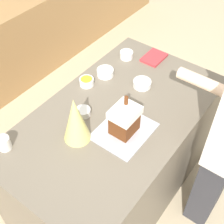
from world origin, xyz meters
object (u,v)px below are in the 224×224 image
candy_bowl_beside_tree (87,81)px  cookbook (154,57)px  candy_bowl_front_corner (142,83)px  candy_bowl_behind_tray (83,112)px  gingerbread_house (125,120)px  mug (4,143)px  baking_tray (124,131)px  candy_bowl_near_tray_right (126,55)px  candy_bowl_far_right (105,72)px  decorative_tree (76,120)px

candy_bowl_beside_tree → cookbook: 0.60m
candy_bowl_front_corner → cookbook: size_ratio=0.65×
candy_bowl_behind_tray → gingerbread_house: bearing=-81.8°
mug → candy_bowl_behind_tray: bearing=-21.8°
baking_tray → mug: (-0.53, 0.49, 0.04)m
candy_bowl_near_tray_right → mug: 1.16m
candy_bowl_far_right → cookbook: bearing=-24.9°
candy_bowl_far_right → cookbook: candy_bowl_far_right is taller
candy_bowl_behind_tray → candy_bowl_near_tray_right: 0.69m
candy_bowl_near_tray_right → cookbook: size_ratio=0.51×
candy_bowl_near_tray_right → candy_bowl_beside_tree: bearing=174.3°
candy_bowl_behind_tray → cookbook: candy_bowl_behind_tray is taller
gingerbread_house → candy_bowl_behind_tray: (-0.04, 0.30, -0.08)m
decorative_tree → candy_bowl_behind_tray: (0.17, 0.10, -0.13)m
gingerbread_house → candy_bowl_front_corner: size_ratio=1.87×
candy_bowl_front_corner → cookbook: 0.35m
gingerbread_house → candy_bowl_behind_tray: bearing=98.2°
decorative_tree → candy_bowl_far_right: 0.63m
gingerbread_house → cookbook: bearing=18.1°
cookbook → candy_bowl_far_right: bearing=155.1°
cookbook → mug: mug is taller
candy_bowl_far_right → candy_bowl_beside_tree: candy_bowl_beside_tree is taller
gingerbread_house → cookbook: 0.80m
cookbook → candy_bowl_near_tray_right: bearing=124.0°
gingerbread_house → decorative_tree: (-0.21, 0.20, 0.05)m
candy_bowl_near_tray_right → gingerbread_house: bearing=-146.0°
candy_bowl_far_right → candy_bowl_beside_tree: bearing=165.8°
candy_bowl_far_right → cookbook: (0.39, -0.18, -0.02)m
candy_bowl_far_right → decorative_tree: bearing=-158.2°
gingerbread_house → cookbook: (0.76, 0.25, -0.10)m
baking_tray → candy_bowl_beside_tree: size_ratio=3.52×
baking_tray → decorative_tree: 0.33m
decorative_tree → baking_tray: bearing=-44.0°
decorative_tree → candy_bowl_near_tray_right: size_ratio=3.10×
candy_bowl_beside_tree → candy_bowl_near_tray_right: (0.44, -0.04, 0.00)m
candy_bowl_far_right → cookbook: size_ratio=0.62×
baking_tray → candy_bowl_near_tray_right: 0.77m
baking_tray → candy_bowl_near_tray_right: (0.63, 0.43, 0.03)m
decorative_tree → cookbook: (0.96, 0.05, -0.15)m
gingerbread_house → candy_bowl_far_right: (0.36, 0.43, -0.08)m
candy_bowl_far_right → mug: bearing=176.1°
cookbook → candy_bowl_behind_tray: bearing=176.5°
gingerbread_house → candy_bowl_beside_tree: size_ratio=2.34×
cookbook → mug: size_ratio=2.33×
gingerbread_house → candy_bowl_near_tray_right: (0.63, 0.43, -0.08)m
candy_bowl_far_right → baking_tray: bearing=-130.3°
baking_tray → cookbook: 0.80m
candy_bowl_beside_tree → candy_bowl_near_tray_right: candy_bowl_near_tray_right is taller
candy_bowl_behind_tray → candy_bowl_near_tray_right: candy_bowl_near_tray_right is taller
decorative_tree → candy_bowl_front_corner: size_ratio=2.46×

